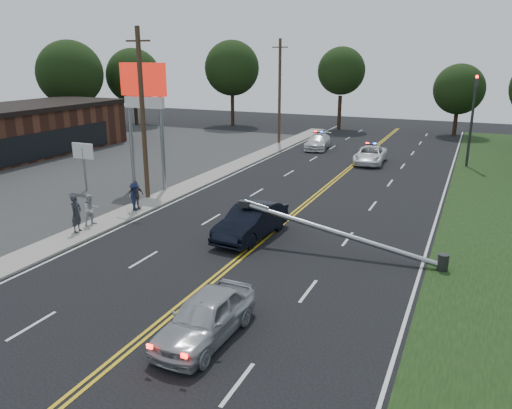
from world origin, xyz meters
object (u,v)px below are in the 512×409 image
at_px(crashed_sedan, 251,221).
at_px(bystander_b, 91,210).
at_px(traffic_signal, 473,113).
at_px(emergency_a, 370,155).
at_px(utility_pole_far, 280,92).
at_px(emergency_b, 318,142).
at_px(waiting_sedan, 205,317).
at_px(bystander_c, 135,196).
at_px(fallen_streetlight, 349,236).
at_px(small_sign, 83,155).
at_px(bystander_a, 76,214).
at_px(utility_pole_mid, 143,115).
at_px(bystander_d, 136,195).
at_px(pylon_sign, 144,96).

distance_m(crashed_sedan, bystander_b, 8.26).
height_order(traffic_signal, emergency_a, traffic_signal).
xyz_separation_m(utility_pole_far, emergency_a, (10.26, -5.88, -4.41)).
height_order(emergency_a, emergency_b, emergency_b).
bearing_deg(utility_pole_far, bystander_b, -88.90).
bearing_deg(bystander_b, waiting_sedan, -101.71).
bearing_deg(crashed_sedan, bystander_b, -162.04).
xyz_separation_m(bystander_b, bystander_c, (0.49, 2.94, -0.00)).
bearing_deg(emergency_b, fallen_streetlight, -76.14).
height_order(small_sign, bystander_a, small_sign).
distance_m(bystander_a, bystander_b, 1.14).
bearing_deg(bystander_c, emergency_b, -27.10).
bearing_deg(small_sign, crashed_sedan, -15.09).
bearing_deg(utility_pole_mid, waiting_sedan, -48.29).
distance_m(utility_pole_mid, emergency_b, 21.62).
relative_size(utility_pole_far, bystander_b, 6.25).
distance_m(traffic_signal, bystander_a, 30.02).
bearing_deg(emergency_a, crashed_sedan, -97.79).
height_order(traffic_signal, bystander_d, traffic_signal).
height_order(emergency_a, bystander_d, bystander_d).
bearing_deg(bystander_d, bystander_b, -162.59).
bearing_deg(crashed_sedan, traffic_signal, 72.24).
bearing_deg(bystander_a, emergency_b, -18.43).
height_order(traffic_signal, bystander_c, traffic_signal).
relative_size(pylon_sign, bystander_d, 4.90).
bearing_deg(fallen_streetlight, bystander_d, 172.59).
bearing_deg(waiting_sedan, small_sign, 143.62).
xyz_separation_m(small_sign, utility_pole_mid, (4.80, 0.00, 2.75)).
relative_size(utility_pole_mid, bystander_b, 6.25).
distance_m(pylon_sign, crashed_sedan, 12.48).
xyz_separation_m(traffic_signal, crashed_sedan, (-8.93, -21.60, -3.40)).
relative_size(small_sign, waiting_sedan, 0.72).
relative_size(utility_pole_far, emergency_a, 2.06).
height_order(crashed_sedan, bystander_b, bystander_b).
bearing_deg(utility_pole_mid, traffic_signal, 45.80).
xyz_separation_m(small_sign, utility_pole_far, (4.80, 22.00, 2.75)).
bearing_deg(bystander_a, pylon_sign, 2.12).
bearing_deg(fallen_streetlight, bystander_a, -168.35).
relative_size(utility_pole_far, crashed_sedan, 2.05).
bearing_deg(bystander_c, bystander_a, 155.82).
xyz_separation_m(utility_pole_mid, utility_pole_far, (0.00, 22.00, 0.00)).
relative_size(waiting_sedan, bystander_c, 2.69).
xyz_separation_m(crashed_sedan, bystander_b, (-8.04, -1.89, 0.12)).
distance_m(utility_pole_mid, emergency_a, 19.61).
distance_m(utility_pole_far, bystander_a, 28.92).
relative_size(bystander_a, bystander_d, 1.14).
bearing_deg(crashed_sedan, bystander_a, -154.44).
height_order(traffic_signal, utility_pole_far, utility_pole_far).
distance_m(utility_pole_far, bystander_d, 24.75).
bearing_deg(waiting_sedan, utility_pole_far, 109.39).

